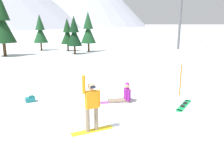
{
  "coord_description": "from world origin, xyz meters",
  "views": [
    {
      "loc": [
        -1.32,
        -7.0,
        3.62
      ],
      "look_at": [
        -1.17,
        3.21,
        1.0
      ],
      "focal_mm": 38.63,
      "sensor_mm": 36.0,
      "label": 1
    }
  ],
  "objects_px": {
    "backpack_teal": "(30,99)",
    "pine_tree_short": "(40,31)",
    "snowboarder_midground": "(123,95)",
    "pine_tree_tall": "(2,22)",
    "pine_tree_slender": "(88,30)",
    "pine_tree_broad": "(74,33)",
    "pine_tree_twin": "(67,33)",
    "loose_snowboard_far_spare": "(184,105)",
    "trail_marker_pole": "(180,80)",
    "snowboarder_foreground": "(92,105)"
  },
  "relations": [
    {
      "from": "pine_tree_broad",
      "to": "pine_tree_twin",
      "type": "xyz_separation_m",
      "value": [
        -1.31,
        3.19,
        -0.12
      ]
    },
    {
      "from": "pine_tree_broad",
      "to": "pine_tree_tall",
      "type": "distance_m",
      "value": 7.76
    },
    {
      "from": "pine_tree_tall",
      "to": "pine_tree_twin",
      "type": "bearing_deg",
      "value": 38.63
    },
    {
      "from": "pine_tree_slender",
      "to": "snowboarder_midground",
      "type": "bearing_deg",
      "value": -80.88
    },
    {
      "from": "snowboarder_midground",
      "to": "trail_marker_pole",
      "type": "relative_size",
      "value": 1.13
    },
    {
      "from": "pine_tree_tall",
      "to": "loose_snowboard_far_spare",
      "type": "bearing_deg",
      "value": -48.26
    },
    {
      "from": "trail_marker_pole",
      "to": "pine_tree_slender",
      "type": "bearing_deg",
      "value": 107.84
    },
    {
      "from": "snowboarder_foreground",
      "to": "loose_snowboard_far_spare",
      "type": "distance_m",
      "value": 4.77
    },
    {
      "from": "pine_tree_slender",
      "to": "pine_tree_twin",
      "type": "height_order",
      "value": "pine_tree_slender"
    },
    {
      "from": "pine_tree_short",
      "to": "snowboarder_foreground",
      "type": "bearing_deg",
      "value": -71.31
    },
    {
      "from": "loose_snowboard_far_spare",
      "to": "snowboarder_foreground",
      "type": "bearing_deg",
      "value": -147.22
    },
    {
      "from": "pine_tree_tall",
      "to": "snowboarder_foreground",
      "type": "bearing_deg",
      "value": -60.4
    },
    {
      "from": "snowboarder_midground",
      "to": "pine_tree_broad",
      "type": "xyz_separation_m",
      "value": [
        -4.66,
        17.68,
        2.08
      ]
    },
    {
      "from": "snowboarder_foreground",
      "to": "pine_tree_slender",
      "type": "xyz_separation_m",
      "value": [
        -1.95,
        23.16,
        1.77
      ]
    },
    {
      "from": "snowboarder_foreground",
      "to": "backpack_teal",
      "type": "distance_m",
      "value": 4.53
    },
    {
      "from": "loose_snowboard_far_spare",
      "to": "pine_tree_twin",
      "type": "relative_size",
      "value": 0.41
    },
    {
      "from": "trail_marker_pole",
      "to": "pine_tree_broad",
      "type": "bearing_deg",
      "value": 114.36
    },
    {
      "from": "pine_tree_short",
      "to": "pine_tree_tall",
      "type": "bearing_deg",
      "value": -114.04
    },
    {
      "from": "loose_snowboard_far_spare",
      "to": "pine_tree_slender",
      "type": "height_order",
      "value": "pine_tree_slender"
    },
    {
      "from": "backpack_teal",
      "to": "pine_tree_short",
      "type": "bearing_deg",
      "value": 103.71
    },
    {
      "from": "pine_tree_short",
      "to": "pine_tree_twin",
      "type": "height_order",
      "value": "pine_tree_short"
    },
    {
      "from": "snowboarder_midground",
      "to": "loose_snowboard_far_spare",
      "type": "relative_size",
      "value": 1.05
    },
    {
      "from": "pine_tree_tall",
      "to": "snowboarder_midground",
      "type": "bearing_deg",
      "value": -52.81
    },
    {
      "from": "snowboarder_midground",
      "to": "trail_marker_pole",
      "type": "bearing_deg",
      "value": 17.7
    },
    {
      "from": "snowboarder_foreground",
      "to": "pine_tree_tall",
      "type": "height_order",
      "value": "pine_tree_tall"
    },
    {
      "from": "loose_snowboard_far_spare",
      "to": "pine_tree_tall",
      "type": "xyz_separation_m",
      "value": [
        -14.8,
        16.58,
        3.63
      ]
    },
    {
      "from": "pine_tree_broad",
      "to": "pine_tree_tall",
      "type": "xyz_separation_m",
      "value": [
        -7.46,
        -1.72,
        1.26
      ]
    },
    {
      "from": "snowboarder_foreground",
      "to": "pine_tree_twin",
      "type": "distance_m",
      "value": 24.52
    },
    {
      "from": "backpack_teal",
      "to": "trail_marker_pole",
      "type": "xyz_separation_m",
      "value": [
        7.29,
        0.89,
        0.67
      ]
    },
    {
      "from": "trail_marker_pole",
      "to": "pine_tree_twin",
      "type": "bearing_deg",
      "value": 114.04
    },
    {
      "from": "pine_tree_twin",
      "to": "pine_tree_tall",
      "type": "height_order",
      "value": "pine_tree_tall"
    },
    {
      "from": "snowboarder_midground",
      "to": "backpack_teal",
      "type": "relative_size",
      "value": 3.26
    },
    {
      "from": "snowboarder_midground",
      "to": "pine_tree_slender",
      "type": "bearing_deg",
      "value": 99.12
    },
    {
      "from": "snowboarder_midground",
      "to": "pine_tree_short",
      "type": "height_order",
      "value": "pine_tree_short"
    },
    {
      "from": "pine_tree_twin",
      "to": "snowboarder_midground",
      "type": "bearing_deg",
      "value": -74.04
    },
    {
      "from": "snowboarder_midground",
      "to": "pine_tree_slender",
      "type": "relative_size",
      "value": 0.36
    },
    {
      "from": "snowboarder_midground",
      "to": "pine_tree_broad",
      "type": "distance_m",
      "value": 18.41
    },
    {
      "from": "pine_tree_slender",
      "to": "trail_marker_pole",
      "type": "bearing_deg",
      "value": -72.16
    },
    {
      "from": "snowboarder_foreground",
      "to": "pine_tree_twin",
      "type": "height_order",
      "value": "pine_tree_twin"
    },
    {
      "from": "pine_tree_short",
      "to": "pine_tree_broad",
      "type": "relative_size",
      "value": 1.06
    },
    {
      "from": "pine_tree_short",
      "to": "pine_tree_slender",
      "type": "bearing_deg",
      "value": -13.72
    },
    {
      "from": "loose_snowboard_far_spare",
      "to": "pine_tree_broad",
      "type": "distance_m",
      "value": 19.86
    },
    {
      "from": "trail_marker_pole",
      "to": "pine_tree_short",
      "type": "bearing_deg",
      "value": 121.3
    },
    {
      "from": "loose_snowboard_far_spare",
      "to": "pine_tree_broad",
      "type": "bearing_deg",
      "value": 111.84
    },
    {
      "from": "snowboarder_foreground",
      "to": "pine_tree_broad",
      "type": "bearing_deg",
      "value": 99.27
    },
    {
      "from": "snowboarder_midground",
      "to": "pine_tree_short",
      "type": "distance_m",
      "value": 23.72
    },
    {
      "from": "backpack_teal",
      "to": "pine_tree_tall",
      "type": "relative_size",
      "value": 0.08
    },
    {
      "from": "loose_snowboard_far_spare",
      "to": "pine_tree_short",
      "type": "xyz_separation_m",
      "value": [
        -12.3,
        22.19,
        2.52
      ]
    },
    {
      "from": "trail_marker_pole",
      "to": "pine_tree_short",
      "type": "height_order",
      "value": "pine_tree_short"
    },
    {
      "from": "pine_tree_short",
      "to": "pine_tree_broad",
      "type": "height_order",
      "value": "pine_tree_short"
    }
  ]
}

